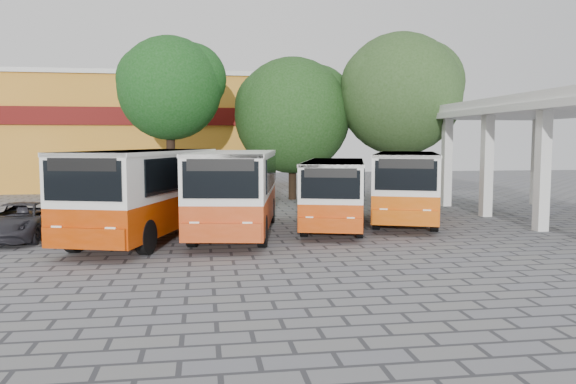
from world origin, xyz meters
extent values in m
plane|color=slate|center=(0.00, 0.00, 0.00)|extent=(90.00, 90.00, 0.00)
cube|color=silver|center=(7.85, 10.50, 2.50)|extent=(0.45, 0.45, 5.00)
cube|color=silver|center=(13.15, 10.50, 2.50)|extent=(0.45, 0.45, 5.00)
cube|color=silver|center=(10.50, 4.00, 5.20)|extent=(6.60, 15.60, 0.40)
cube|color=silver|center=(10.50, 4.00, 4.85)|extent=(6.80, 15.80, 0.30)
cube|color=orange|center=(-11.00, 26.00, 4.00)|extent=(20.00, 10.00, 8.00)
cube|color=#590C0A|center=(-11.00, 20.90, 5.20)|extent=(20.00, 0.20, 1.20)
cube|color=silver|center=(-11.00, 26.00, 8.15)|extent=(20.40, 10.40, 0.30)
cube|color=#B23200|center=(-7.25, 2.43, 0.99)|extent=(5.14, 9.14, 1.15)
cube|color=silver|center=(-7.25, 2.43, 2.37)|extent=(5.14, 9.14, 1.61)
cube|color=silver|center=(-7.25, 2.43, 3.11)|extent=(5.19, 9.15, 0.13)
cube|color=black|center=(-8.58, 2.43, 2.39)|extent=(2.22, 6.90, 1.15)
cube|color=black|center=(-5.92, 2.43, 2.39)|extent=(2.22, 6.90, 1.15)
cube|color=black|center=(-7.25, -1.97, 2.39)|extent=(2.26, 0.76, 1.15)
cube|color=black|center=(-7.25, -1.97, 2.85)|extent=(2.00, 0.68, 0.37)
cylinder|color=black|center=(-8.43, -0.41, 0.55)|extent=(0.31, 1.09, 1.09)
cylinder|color=black|center=(-6.07, -0.41, 0.55)|extent=(0.31, 1.09, 1.09)
cylinder|color=black|center=(-8.43, 5.28, 0.55)|extent=(0.31, 1.09, 1.09)
cylinder|color=black|center=(-6.07, 5.28, 0.55)|extent=(0.31, 1.09, 1.09)
cube|color=#BC390C|center=(-3.96, 2.98, 0.97)|extent=(3.99, 8.89, 1.13)
cube|color=silver|center=(-3.96, 2.98, 2.32)|extent=(3.99, 8.89, 1.58)
cube|color=silver|center=(-3.96, 2.98, 3.05)|extent=(4.04, 8.90, 0.13)
cube|color=black|center=(-5.27, 2.98, 2.34)|extent=(1.25, 6.99, 1.13)
cube|color=black|center=(-2.66, 2.98, 2.34)|extent=(1.25, 6.99, 1.13)
cube|color=black|center=(-3.96, -1.33, 2.34)|extent=(2.28, 0.44, 1.13)
cube|color=black|center=(-3.96, -1.33, 2.79)|extent=(2.02, 0.40, 0.36)
cylinder|color=black|center=(-5.12, 0.19, 0.54)|extent=(0.30, 1.07, 1.07)
cylinder|color=black|center=(-2.80, 0.19, 0.54)|extent=(0.30, 1.07, 1.07)
cylinder|color=black|center=(-5.12, 5.77, 0.54)|extent=(0.30, 1.07, 1.07)
cylinder|color=black|center=(-2.80, 5.77, 0.54)|extent=(0.30, 1.07, 1.07)
cube|color=#BC3600|center=(0.07, 3.94, 0.85)|extent=(4.18, 7.81, 0.98)
cube|color=silver|center=(0.07, 3.94, 2.02)|extent=(4.18, 7.81, 1.37)
cube|color=silver|center=(0.07, 3.94, 2.66)|extent=(4.23, 7.82, 0.11)
cube|color=black|center=(-1.07, 3.94, 2.04)|extent=(1.72, 5.96, 0.98)
cube|color=black|center=(1.22, 3.94, 2.04)|extent=(1.72, 5.96, 0.98)
cube|color=black|center=(0.07, 0.17, 2.04)|extent=(1.95, 0.59, 0.98)
cube|color=black|center=(0.07, 0.17, 2.43)|extent=(1.73, 0.54, 0.32)
cylinder|color=black|center=(-0.94, 1.50, 0.47)|extent=(0.26, 0.94, 0.94)
cylinder|color=black|center=(1.08, 1.50, 0.47)|extent=(0.26, 0.94, 0.94)
cylinder|color=black|center=(-0.94, 6.37, 0.47)|extent=(0.26, 0.94, 0.94)
cylinder|color=black|center=(1.08, 6.37, 0.47)|extent=(0.26, 0.94, 0.94)
cube|color=#C64A00|center=(3.58, 5.17, 0.94)|extent=(5.28, 8.61, 1.09)
cube|color=silver|center=(3.58, 5.17, 2.24)|extent=(5.28, 8.61, 1.52)
cube|color=silver|center=(3.58, 5.17, 2.94)|extent=(5.32, 8.63, 0.12)
cube|color=black|center=(2.32, 5.17, 2.25)|extent=(2.49, 6.39, 1.09)
cube|color=black|center=(4.84, 5.17, 2.25)|extent=(2.49, 6.39, 1.09)
cube|color=black|center=(3.58, 1.02, 2.25)|extent=(2.09, 0.84, 1.09)
cube|color=black|center=(3.58, 1.02, 2.69)|extent=(1.86, 0.76, 0.35)
cylinder|color=black|center=(2.46, 2.48, 0.52)|extent=(0.29, 1.03, 1.03)
cylinder|color=black|center=(4.70, 2.48, 0.52)|extent=(0.29, 1.03, 1.03)
cylinder|color=black|center=(2.46, 7.86, 0.52)|extent=(0.29, 1.03, 1.03)
cylinder|color=black|center=(4.70, 7.86, 0.52)|extent=(0.29, 1.03, 1.03)
cylinder|color=black|center=(-6.99, 14.38, 2.26)|extent=(0.49, 0.49, 4.52)
sphere|color=#0F410F|center=(-6.99, 14.38, 6.48)|extent=(5.82, 5.82, 5.82)
sphere|color=#0F410F|center=(-5.83, 14.68, 7.06)|extent=(4.08, 4.08, 4.08)
sphere|color=#0F410F|center=(-8.01, 14.18, 6.92)|extent=(3.78, 3.78, 3.78)
cylinder|color=black|center=(0.14, 15.19, 1.94)|extent=(0.46, 0.46, 3.89)
sphere|color=#173D10|center=(0.14, 15.19, 5.04)|extent=(6.91, 6.91, 6.91)
sphere|color=#173D10|center=(1.52, 15.49, 5.73)|extent=(4.84, 4.84, 4.84)
sphere|color=#173D10|center=(-1.07, 14.99, 5.56)|extent=(4.49, 4.49, 4.49)
cylinder|color=#352610|center=(6.19, 13.33, 2.29)|extent=(0.48, 0.48, 4.58)
sphere|color=#264419|center=(6.19, 13.33, 6.23)|extent=(7.07, 7.07, 7.07)
sphere|color=#264419|center=(7.60, 13.63, 6.93)|extent=(4.95, 4.95, 4.95)
sphere|color=#264419|center=(4.95, 13.13, 6.76)|extent=(4.60, 4.60, 4.60)
imported|color=#26252B|center=(-11.76, 2.98, 0.64)|extent=(2.32, 4.71, 1.29)
camera|label=1|loc=(-5.22, -18.20, 3.49)|focal=35.00mm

